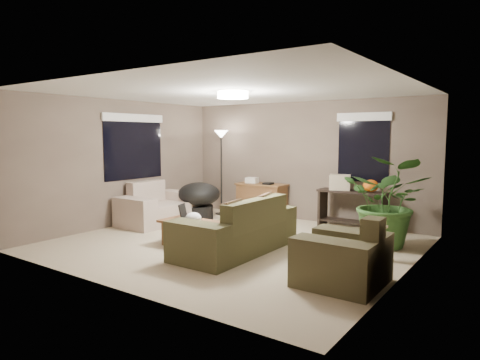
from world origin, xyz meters
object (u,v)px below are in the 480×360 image
Objects in this scene: armchair at (343,260)px; houseplant at (389,212)px; coffee_table at (191,225)px; console_table at (352,207)px; cat_scratching_post at (378,245)px; loveseat at (157,209)px; desk at (261,201)px; papasan_chair at (199,198)px; main_sofa at (239,233)px; floor_lamp at (221,144)px.

houseplant is (-0.06, 2.06, 0.28)m from armchair.
console_table is at bearing 57.99° from coffee_table.
loveseat is at bearing -179.91° from cat_scratching_post.
console_table is (1.69, 2.70, 0.08)m from coffee_table.
desk and console_table have the same top height.
desk is 1.36m from papasan_chair.
main_sofa is 2.79m from desk.
houseplant reaches higher than armchair.
floor_lamp is at bearing 169.05° from houseplant.
floor_lamp is (-1.34, 2.57, 1.24)m from coffee_table.
armchair is 0.68× the size of houseplant.
armchair is 2.00× the size of cat_scratching_post.
papasan_chair reaches higher than cat_scratching_post.
main_sofa is at bearing -16.74° from loveseat.
floor_lamp reaches higher than papasan_chair.
floor_lamp is at bearing 89.90° from papasan_chair.
armchair is at bearing -44.28° from desk.
houseplant is (3.98, -0.77, -1.02)m from floor_lamp.
desk is (-3.05, 2.98, 0.08)m from armchair.
loveseat is 1.54× the size of papasan_chair.
armchair is 1.24m from cat_scratching_post.
floor_lamp is at bearing -177.43° from console_table.
cat_scratching_post is (1.91, 0.79, -0.08)m from main_sofa.
armchair is at bearing -15.40° from loveseat.
loveseat is 3.88m from console_table.
cat_scratching_post is (4.51, 0.01, -0.08)m from loveseat.
papasan_chair reaches higher than coffee_table.
console_table is at bearing 26.53° from loveseat.
desk is 0.75× the size of houseplant.
papasan_chair is (-4.04, 2.04, 0.17)m from armchair.
desk is at bearing 150.60° from cat_scratching_post.
main_sofa is 0.84m from coffee_table.
papasan_chair is at bearing -90.10° from floor_lamp.
floor_lamp is at bearing 145.02° from armchair.
desk is at bearing 162.94° from houseplant.
main_sofa is 4.40× the size of cat_scratching_post.
main_sofa is at bearing -157.52° from cat_scratching_post.
main_sofa reaches higher than desk.
console_table is at bearing 121.04° from cat_scratching_post.
main_sofa is at bearing 166.49° from armchair.
main_sofa is 1.15× the size of floor_lamp.
cat_scratching_post is at bearing 0.09° from loveseat.
main_sofa is at bearing -47.68° from floor_lamp.
houseplant is (0.95, -0.91, 0.14)m from console_table.
papasan_chair is 0.54× the size of floor_lamp.
houseplant reaches higher than desk.
houseplant is (2.99, -0.92, 0.20)m from desk.
main_sofa is at bearing -36.32° from papasan_chair.
cat_scratching_post is (4.07, -1.59, -1.38)m from floor_lamp.
armchair is (1.88, -0.45, 0.00)m from main_sofa.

